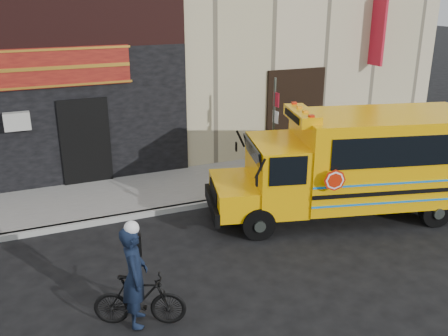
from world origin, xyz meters
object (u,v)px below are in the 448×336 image
school_bus (358,161)px  sign_pole (274,128)px  bicycle (139,300)px  cyclist (135,279)px

school_bus → sign_pole: bearing=111.0°
bicycle → cyclist: cyclist is taller
school_bus → sign_pole: 2.92m
cyclist → school_bus: bearing=-55.8°
school_bus → bicycle: school_bus is taller
sign_pole → cyclist: sign_pole is taller
sign_pole → cyclist: bearing=-136.8°
school_bus → bicycle: bearing=-159.6°
sign_pole → bicycle: bearing=-136.5°
school_bus → sign_pole: (-1.04, 2.71, 0.31)m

